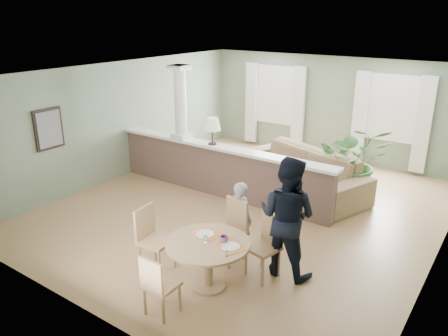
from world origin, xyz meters
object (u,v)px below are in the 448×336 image
Objects in this scene: sofa at (299,172)px; chair_side at (152,236)px; chair_far_man at (266,242)px; man_person at (287,217)px; dining_table at (209,251)px; child_person at (241,218)px; chair_far_boy at (232,227)px; chair_near at (158,284)px; houseplant at (354,161)px.

sofa is 3.09× the size of chair_side.
chair_far_man is 0.49m from man_person.
child_person is at bearing 98.36° from dining_table.
chair_far_boy is 0.54× the size of man_person.
dining_table is 1.36× the size of chair_near.
dining_table is 0.90m from chair_near.
chair_far_boy is at bearing 101.49° from child_person.
chair_near is at bearing -99.26° from dining_table.
sofa is 1.17m from houseplant.
houseplant is 1.59× the size of chair_side.
man_person reaches higher than dining_table.
houseplant is 4.39m from dining_table.
chair_side is (-0.82, -0.94, 0.01)m from chair_far_boy.
chair_far_man is 1.77m from chair_near.
chair_side is (-1.53, -4.46, -0.25)m from houseplant.
houseplant reaches higher than sofa.
houseplant is 1.31× the size of child_person.
chair_far_boy is at bearing 7.78° from man_person.
man_person reaches higher than child_person.
chair_far_man is (1.02, -3.23, 0.07)m from sofa.
chair_near is at bearing -80.64° from chair_far_boy.
sofa is 2.94m from child_person.
chair_side reaches higher than dining_table.
man_person is at bearing 16.50° from chair_far_boy.
sofa reaches higher than chair_near.
chair_near is (0.03, -1.72, -0.06)m from chair_far_boy.
houseplant is 1.35× the size of dining_table.
dining_table is 1.25× the size of chair_far_man.
houseplant is at bearing -97.23° from chair_near.
chair_near is 0.47× the size of man_person.
child_person is (-0.16, 1.08, 0.04)m from dining_table.
chair_far_boy is 1.04× the size of chair_far_man.
chair_far_man is 0.74m from child_person.
chair_near is (-0.68, -5.24, -0.32)m from houseplant.
child_person reaches higher than dining_table.
man_person reaches higher than houseplant.
chair_near is (0.38, -4.88, 0.03)m from sofa.
chair_far_boy is at bearing -173.16° from chair_far_man.
chair_far_boy reaches higher than dining_table.
chair_far_boy is (0.35, -3.16, 0.09)m from sofa.
houseplant is 5.29m from chair_near.
chair_far_man is at bearing 1.97° from chair_far_boy.
sofa is 2.62× the size of dining_table.
chair_far_boy is 1.25m from chair_side.
man_person is at bearing -62.86° from chair_side.
houseplant is 0.87× the size of man_person.
chair_side is at bearing -42.62° from chair_near.
sofa reaches higher than dining_table.
chair_far_man is at bearing 42.87° from man_person.
sofa is 3.58× the size of chair_near.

